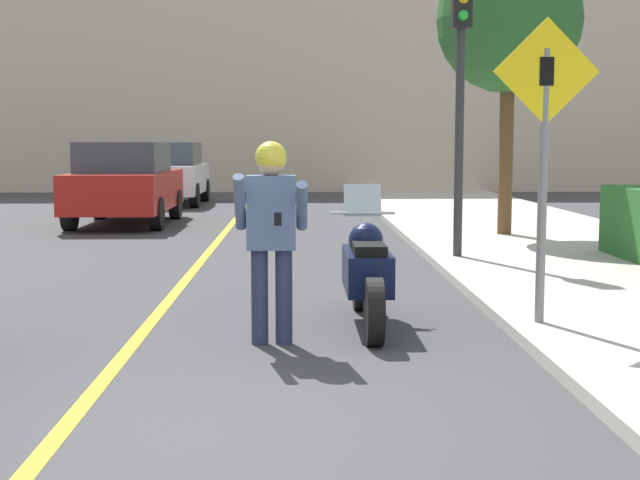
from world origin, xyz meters
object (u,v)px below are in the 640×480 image
(motorcycle, at_px, (367,273))
(parked_car_red, at_px, (125,183))
(person_biker, at_px, (271,222))
(parked_car_white, at_px, (169,173))
(street_tree, at_px, (509,21))
(crossing_sign, at_px, (544,141))
(traffic_light, at_px, (461,60))

(motorcycle, height_order, parked_car_red, parked_car_red)
(person_biker, bearing_deg, parked_car_white, 100.94)
(street_tree, height_order, parked_car_white, street_tree)
(parked_car_white, bearing_deg, parked_car_red, -90.21)
(parked_car_white, bearing_deg, street_tree, -52.20)
(motorcycle, relative_size, street_tree, 0.44)
(motorcycle, distance_m, person_biker, 1.24)
(parked_car_white, bearing_deg, crossing_sign, -71.39)
(motorcycle, bearing_deg, traffic_light, 69.24)
(crossing_sign, relative_size, street_tree, 0.54)
(traffic_light, bearing_deg, crossing_sign, -91.25)
(person_biker, relative_size, crossing_sign, 0.64)
(motorcycle, height_order, crossing_sign, crossing_sign)
(motorcycle, bearing_deg, person_biker, -138.91)
(motorcycle, xyz_separation_m, person_biker, (-0.84, -0.74, 0.53))
(crossing_sign, distance_m, street_tree, 7.97)
(traffic_light, height_order, street_tree, street_tree)
(crossing_sign, bearing_deg, parked_car_red, 117.87)
(person_biker, height_order, crossing_sign, crossing_sign)
(person_biker, height_order, parked_car_red, same)
(person_biker, relative_size, parked_car_red, 0.40)
(street_tree, bearing_deg, crossing_sign, -100.79)
(person_biker, relative_size, parked_car_white, 0.40)
(traffic_light, relative_size, street_tree, 0.80)
(motorcycle, distance_m, street_tree, 8.38)
(motorcycle, relative_size, person_biker, 1.28)
(street_tree, distance_m, parked_car_red, 8.23)
(person_biker, bearing_deg, motorcycle, 41.09)
(traffic_light, relative_size, parked_car_white, 0.92)
(crossing_sign, height_order, traffic_light, traffic_light)
(traffic_light, height_order, parked_car_white, traffic_light)
(traffic_light, bearing_deg, parked_car_white, 115.29)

